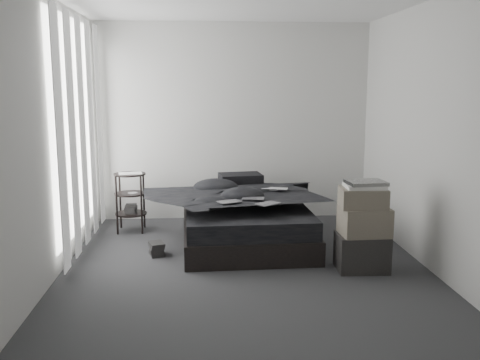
{
  "coord_description": "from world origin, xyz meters",
  "views": [
    {
      "loc": [
        -0.4,
        -5.03,
        1.8
      ],
      "look_at": [
        0.0,
        0.8,
        0.75
      ],
      "focal_mm": 40.0,
      "sensor_mm": 36.0,
      "label": 1
    }
  ],
  "objects": [
    {
      "name": "floor_books",
      "position": [
        -0.91,
        0.49,
        0.07
      ],
      "size": [
        0.18,
        0.23,
        0.14
      ],
      "primitive_type": "cube",
      "rotation": [
        0.0,
        0.0,
        0.25
      ],
      "color": "black",
      "rests_on": "floor"
    },
    {
      "name": "comic_c",
      "position": [
        0.25,
        0.26,
        0.68
      ],
      "size": [
        0.28,
        0.26,
        0.01
      ],
      "primitive_type": "cube",
      "rotation": [
        0.0,
        0.0,
        0.64
      ],
      "color": "black",
      "rests_on": "duvet"
    },
    {
      "name": "box_upper",
      "position": [
        1.12,
        -0.1,
        0.73
      ],
      "size": [
        0.46,
        0.38,
        0.19
      ],
      "primitive_type": "cube",
      "rotation": [
        0.0,
        0.0,
        -0.08
      ],
      "color": "#645C4F",
      "rests_on": "box_mid"
    },
    {
      "name": "comic_b",
      "position": [
        0.12,
        0.52,
        0.67
      ],
      "size": [
        0.26,
        0.19,
        0.01
      ],
      "primitive_type": "cube",
      "rotation": [
        0.0,
        0.0,
        -0.18
      ],
      "color": "black",
      "rests_on": "duvet"
    },
    {
      "name": "laptop",
      "position": [
        0.4,
        0.94,
        0.67
      ],
      "size": [
        0.34,
        0.26,
        0.02
      ],
      "primitive_type": "imported",
      "rotation": [
        0.0,
        0.0,
        -0.28
      ],
      "color": "silver",
      "rests_on": "duvet"
    },
    {
      "name": "wall_right",
      "position": [
        1.8,
        0.0,
        1.3
      ],
      "size": [
        0.01,
        4.2,
        2.6
      ],
      "primitive_type": "cube",
      "color": "beige",
      "rests_on": "ground"
    },
    {
      "name": "bed",
      "position": [
        0.07,
        0.88,
        0.13
      ],
      "size": [
        1.46,
        1.89,
        0.25
      ],
      "primitive_type": "cube",
      "rotation": [
        0.0,
        0.0,
        0.03
      ],
      "color": "black",
      "rests_on": "floor"
    },
    {
      "name": "comic_a",
      "position": [
        -0.14,
        0.38,
        0.67
      ],
      "size": [
        0.27,
        0.23,
        0.01
      ],
      "primitive_type": "cube",
      "rotation": [
        0.0,
        0.0,
        0.42
      ],
      "color": "black",
      "rests_on": "duvet"
    },
    {
      "name": "box_mid",
      "position": [
        1.15,
        -0.11,
        0.49
      ],
      "size": [
        0.47,
        0.37,
        0.27
      ],
      "primitive_type": "cube",
      "rotation": [
        0.0,
        0.0,
        0.04
      ],
      "color": "#645C4F",
      "rests_on": "box_lower"
    },
    {
      "name": "side_stand",
      "position": [
        -1.31,
        1.49,
        0.36
      ],
      "size": [
        0.39,
        0.39,
        0.72
      ],
      "primitive_type": "cylinder",
      "rotation": [
        0.0,
        0.0,
        0.01
      ],
      "color": "black",
      "rests_on": "floor"
    },
    {
      "name": "floor",
      "position": [
        0.0,
        0.0,
        0.0
      ],
      "size": [
        3.6,
        4.2,
        0.01
      ],
      "primitive_type": "cube",
      "color": "#303033",
      "rests_on": "ground"
    },
    {
      "name": "window_left",
      "position": [
        -1.78,
        0.9,
        1.35
      ],
      "size": [
        0.02,
        2.0,
        2.3
      ],
      "primitive_type": "cube",
      "color": "white",
      "rests_on": "wall_left"
    },
    {
      "name": "wall_front",
      "position": [
        0.0,
        -2.1,
        1.3
      ],
      "size": [
        3.6,
        0.01,
        2.6
      ],
      "primitive_type": "cube",
      "color": "beige",
      "rests_on": "ground"
    },
    {
      "name": "wall_left",
      "position": [
        -1.8,
        0.0,
        1.3
      ],
      "size": [
        0.01,
        4.2,
        2.6
      ],
      "primitive_type": "cube",
      "color": "beige",
      "rests_on": "ground"
    },
    {
      "name": "duvet",
      "position": [
        0.07,
        0.84,
        0.55
      ],
      "size": [
        1.41,
        1.62,
        0.21
      ],
      "primitive_type": "imported",
      "rotation": [
        0.0,
        0.0,
        0.03
      ],
      "color": "black",
      "rests_on": "mattress"
    },
    {
      "name": "art_book_snake",
      "position": [
        1.15,
        -0.11,
        0.87
      ],
      "size": [
        0.38,
        0.31,
        0.03
      ],
      "primitive_type": "cube",
      "rotation": [
        0.0,
        0.0,
        0.07
      ],
      "color": "silver",
      "rests_on": "art_book_white"
    },
    {
      "name": "art_book_white",
      "position": [
        1.14,
        -0.1,
        0.84
      ],
      "size": [
        0.38,
        0.31,
        0.04
      ],
      "primitive_type": "cube",
      "rotation": [
        0.0,
        0.0,
        -0.03
      ],
      "color": "silver",
      "rests_on": "box_upper"
    },
    {
      "name": "mattress",
      "position": [
        0.07,
        0.88,
        0.35
      ],
      "size": [
        1.4,
        1.83,
        0.2
      ],
      "primitive_type": "cube",
      "rotation": [
        0.0,
        0.0,
        0.03
      ],
      "color": "black",
      "rests_on": "bed"
    },
    {
      "name": "wall_back",
      "position": [
        0.0,
        2.1,
        1.3
      ],
      "size": [
        3.6,
        0.01,
        2.6
      ],
      "primitive_type": "cube",
      "color": "beige",
      "rests_on": "ground"
    },
    {
      "name": "pillow_lower",
      "position": [
        -0.0,
        1.59,
        0.51
      ],
      "size": [
        0.57,
        0.39,
        0.13
      ],
      "primitive_type": "cube",
      "rotation": [
        0.0,
        0.0,
        0.03
      ],
      "color": "black",
      "rests_on": "mattress"
    },
    {
      "name": "curtain_left",
      "position": [
        -1.73,
        0.9,
        1.28
      ],
      "size": [
        0.06,
        2.12,
        2.48
      ],
      "primitive_type": "cube",
      "color": "white",
      "rests_on": "wall_left"
    },
    {
      "name": "papers",
      "position": [
        -1.3,
        1.48,
        0.72
      ],
      "size": [
        0.31,
        0.25,
        0.01
      ],
      "primitive_type": "cube",
      "rotation": [
        0.0,
        0.0,
        0.18
      ],
      "color": "white",
      "rests_on": "side_stand"
    },
    {
      "name": "box_lower",
      "position": [
        1.14,
        -0.1,
        0.18
      ],
      "size": [
        0.5,
        0.39,
        0.36
      ],
      "primitive_type": "cube",
      "rotation": [
        0.0,
        0.0,
        -0.03
      ],
      "color": "black",
      "rests_on": "floor"
    },
    {
      "name": "pillow_upper",
      "position": [
        0.06,
        1.58,
        0.63
      ],
      "size": [
        0.56,
        0.43,
        0.12
      ],
      "primitive_type": "cube",
      "rotation": [
        0.0,
        0.0,
        0.14
      ],
      "color": "black",
      "rests_on": "pillow_lower"
    }
  ]
}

